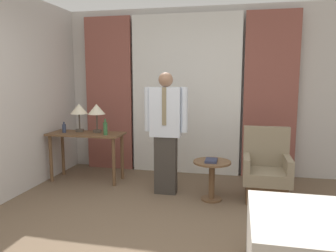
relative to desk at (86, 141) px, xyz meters
name	(u,v)px	position (x,y,z in m)	size (l,w,h in m)	color
wall_back	(187,91)	(1.41, 0.87, 0.74)	(10.00, 0.06, 2.70)	beige
curtain_sheer_center	(185,95)	(1.41, 0.74, 0.68)	(1.77, 0.06, 2.58)	white
curtain_drape_left	(109,94)	(0.08, 0.74, 0.68)	(0.80, 0.06, 2.58)	brown
curtain_drape_right	(270,96)	(2.73, 0.74, 0.68)	(0.80, 0.06, 2.58)	brown
desk	(86,141)	(0.00, 0.00, 0.00)	(1.14, 0.47, 0.74)	brown
table_lamp_left	(79,110)	(-0.15, 0.08, 0.47)	(0.26, 0.26, 0.44)	#4C4238
table_lamp_right	(97,111)	(0.15, 0.08, 0.47)	(0.26, 0.26, 0.44)	#4C4238
bottle_near_edge	(105,128)	(0.36, -0.11, 0.23)	(0.06, 0.06, 0.24)	#336638
bottle_by_lamp	(64,128)	(-0.34, -0.04, 0.20)	(0.06, 0.06, 0.16)	#2D3851
person	(166,129)	(1.32, -0.31, 0.29)	(0.59, 0.20, 1.64)	#38332D
armchair	(266,174)	(2.64, -0.25, -0.28)	(0.59, 0.56, 0.93)	brown
side_table	(212,174)	(1.95, -0.44, -0.26)	(0.48, 0.48, 0.52)	brown
book	(211,161)	(1.94, -0.46, -0.08)	(0.15, 0.22, 0.03)	#2D334C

